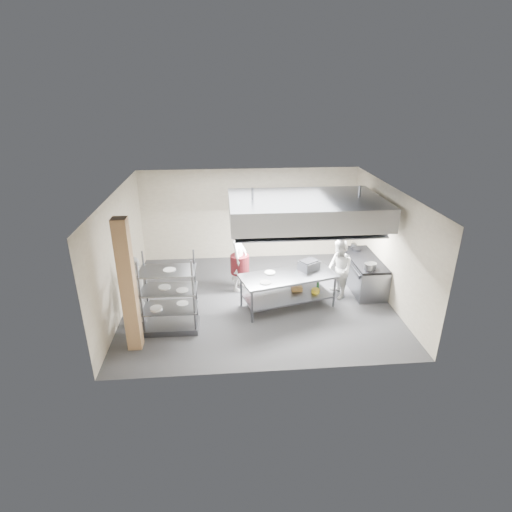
{
  "coord_description": "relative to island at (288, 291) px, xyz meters",
  "views": [
    {
      "loc": [
        -0.87,
        -9.54,
        5.35
      ],
      "look_at": [
        -0.03,
        0.2,
        1.21
      ],
      "focal_mm": 28.0,
      "sensor_mm": 36.0,
      "label": 1
    }
  ],
  "objects": [
    {
      "name": "cooking_range",
      "position": [
        2.33,
        0.93,
        -0.04
      ],
      "size": [
        0.8,
        2.0,
        0.84
      ],
      "primitive_type": "cube",
      "color": "slate",
      "rests_on": "floor"
    },
    {
      "name": "wall_left",
      "position": [
        -4.25,
        0.43,
        1.04
      ],
      "size": [
        0.0,
        6.0,
        6.0
      ],
      "primitive_type": "plane",
      "rotation": [
        1.57,
        0.0,
        1.57
      ],
      "color": "#ADA189",
      "rests_on": "ground"
    },
    {
      "name": "island_worktop",
      "position": [
        0.0,
        0.0,
        0.42
      ],
      "size": [
        2.62,
        1.61,
        0.06
      ],
      "primitive_type": "cube",
      "rotation": [
        0.0,
        0.0,
        0.26
      ],
      "color": "gray",
      "rests_on": "island"
    },
    {
      "name": "ceiling",
      "position": [
        -0.75,
        0.43,
        2.54
      ],
      "size": [
        7.0,
        7.0,
        0.0
      ],
      "primitive_type": "plane",
      "rotation": [
        3.14,
        0.0,
        0.0
      ],
      "color": "silver",
      "rests_on": "wall_back"
    },
    {
      "name": "wall_right",
      "position": [
        2.75,
        0.43,
        1.04
      ],
      "size": [
        0.0,
        6.0,
        6.0
      ],
      "primitive_type": "plane",
      "rotation": [
        1.57,
        0.0,
        -1.57
      ],
      "color": "#ADA189",
      "rests_on": "ground"
    },
    {
      "name": "column",
      "position": [
        -3.65,
        -1.47,
        1.04
      ],
      "size": [
        0.3,
        0.3,
        3.0
      ],
      "primitive_type": "cube",
      "color": "tan",
      "rests_on": "floor"
    },
    {
      "name": "hood_strip_b",
      "position": [
        1.45,
        0.83,
        1.62
      ],
      "size": [
        1.6,
        0.12,
        0.04
      ],
      "primitive_type": "cube",
      "color": "white",
      "rests_on": "exhaust_hood"
    },
    {
      "name": "pass_rack",
      "position": [
        -2.92,
        -0.81,
        0.49
      ],
      "size": [
        1.27,
        0.75,
        1.9
      ],
      "primitive_type": null,
      "rotation": [
        0.0,
        0.0,
        -0.01
      ],
      "color": "slate",
      "rests_on": "floor"
    },
    {
      "name": "island_undershelf",
      "position": [
        0.0,
        0.0,
        -0.16
      ],
      "size": [
        2.4,
        1.46,
        0.04
      ],
      "primitive_type": "cube",
      "rotation": [
        0.0,
        0.0,
        0.26
      ],
      "color": "slate",
      "rests_on": "island"
    },
    {
      "name": "range_top",
      "position": [
        2.33,
        0.93,
        0.41
      ],
      "size": [
        0.78,
        1.96,
        0.06
      ],
      "primitive_type": "cube",
      "color": "black",
      "rests_on": "cooking_range"
    },
    {
      "name": "chef_head",
      "position": [
        -1.22,
        1.13,
        0.49
      ],
      "size": [
        0.62,
        0.79,
        1.88
      ],
      "primitive_type": "imported",
      "rotation": [
        0.0,
        0.0,
        1.29
      ],
      "color": "white",
      "rests_on": "floor"
    },
    {
      "name": "plate_stack",
      "position": [
        -2.92,
        -0.81,
        0.15
      ],
      "size": [
        0.28,
        0.28,
        0.05
      ],
      "primitive_type": "cylinder",
      "color": "white",
      "rests_on": "pass_rack"
    },
    {
      "name": "island",
      "position": [
        0.0,
        0.0,
        0.0
      ],
      "size": [
        2.62,
        1.61,
        0.91
      ],
      "primitive_type": null,
      "rotation": [
        0.0,
        0.0,
        0.26
      ],
      "color": "gray",
      "rests_on": "floor"
    },
    {
      "name": "wall_shelf",
      "position": [
        1.05,
        3.27,
        1.04
      ],
      "size": [
        1.5,
        0.28,
        0.04
      ],
      "primitive_type": "cube",
      "color": "gray",
      "rests_on": "wall_back"
    },
    {
      "name": "wicker_basket",
      "position": [
        0.29,
        0.26,
        -0.07
      ],
      "size": [
        0.29,
        0.2,
        0.12
      ],
      "primitive_type": "cube",
      "rotation": [
        0.0,
        0.0,
        0.02
      ],
      "color": "olive",
      "rests_on": "island_undershelf"
    },
    {
      "name": "hood_strip_a",
      "position": [
        -0.35,
        0.83,
        1.62
      ],
      "size": [
        1.6,
        0.12,
        0.04
      ],
      "primitive_type": "cube",
      "color": "white",
      "rests_on": "exhaust_hood"
    },
    {
      "name": "floor",
      "position": [
        -0.75,
        0.43,
        -0.46
      ],
      "size": [
        7.0,
        7.0,
        0.0
      ],
      "primitive_type": "plane",
      "color": "#2E2E30",
      "rests_on": "ground"
    },
    {
      "name": "wall_back",
      "position": [
        -0.75,
        3.43,
        1.04
      ],
      "size": [
        7.0,
        0.0,
        7.0
      ],
      "primitive_type": "plane",
      "rotation": [
        1.57,
        0.0,
        0.0
      ],
      "color": "#ADA189",
      "rests_on": "ground"
    },
    {
      "name": "chef_line",
      "position": [
        1.45,
        0.43,
        0.36
      ],
      "size": [
        0.67,
        0.84,
        1.63
      ],
      "primitive_type": "imported",
      "rotation": [
        0.0,
        0.0,
        -1.5
      ],
      "color": "silver",
      "rests_on": "floor"
    },
    {
      "name": "stockpot",
      "position": [
        2.17,
        0.16,
        0.53
      ],
      "size": [
        0.26,
        0.26,
        0.18
      ],
      "primitive_type": "cylinder",
      "color": "gray",
      "rests_on": "range_top"
    },
    {
      "name": "exhaust_hood",
      "position": [
        0.55,
        0.83,
        1.94
      ],
      "size": [
        4.0,
        2.5,
        0.6
      ],
      "primitive_type": "cube",
      "color": "gray",
      "rests_on": "ceiling"
    },
    {
      "name": "griddle",
      "position": [
        0.59,
        0.3,
        0.57
      ],
      "size": [
        0.61,
        0.58,
        0.24
      ],
      "primitive_type": "cube",
      "rotation": [
        0.0,
        0.0,
        0.57
      ],
      "color": "slate",
      "rests_on": "island_worktop"
    },
    {
      "name": "chef_plating",
      "position": [
        -3.75,
        -0.29,
        0.38
      ],
      "size": [
        0.42,
        0.99,
        1.68
      ],
      "primitive_type": "imported",
      "rotation": [
        0.0,
        0.0,
        -1.56
      ],
      "color": "white",
      "rests_on": "floor"
    }
  ]
}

